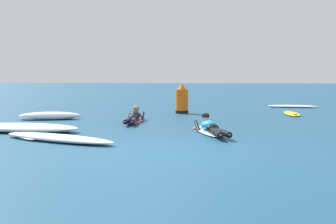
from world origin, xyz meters
TOP-DOWN VIEW (x-y plane):
  - ground_plane at (0.00, 10.00)m, footprint 120.00×120.00m
  - surfer_near at (1.18, 2.76)m, footprint 1.03×2.59m
  - surfer_far at (-1.25, 5.29)m, footprint 0.62×2.66m
  - drifting_surfboard at (4.35, 8.42)m, footprint 0.61×2.19m
  - whitewater_front at (-2.33, 1.17)m, footprint 3.11×1.80m
  - whitewater_mid_left at (5.07, 11.91)m, footprint 2.26×0.80m
  - whitewater_mid_right at (-4.22, 5.72)m, footprint 2.11×0.99m
  - whitewater_back at (-3.81, 2.66)m, footprint 3.16×1.25m
  - channel_marker_buoy at (0.11, 8.52)m, footprint 0.51×0.51m

SIDE VIEW (x-z plane):
  - ground_plane at x=0.00m, z-range 0.00..0.00m
  - drifting_surfboard at x=4.35m, z-range -0.05..0.11m
  - whitewater_mid_left at x=5.07m, z-range 0.00..0.12m
  - whitewater_front at x=-2.33m, z-range -0.01..0.16m
  - whitewater_back at x=-3.81m, z-range -0.01..0.22m
  - whitewater_mid_right at x=-4.22m, z-range -0.01..0.26m
  - surfer_far at x=-1.25m, z-range -0.13..0.41m
  - surfer_near at x=1.18m, z-range -0.13..0.41m
  - channel_marker_buoy at x=0.11m, z-range -0.11..1.08m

